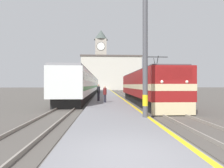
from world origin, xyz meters
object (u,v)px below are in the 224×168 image
(person_on_platform, at_px, (105,94))
(clock_tower, at_px, (101,58))
(catenary_mast, at_px, (146,39))
(locomotive_train, at_px, (145,87))
(second_waiting_passenger, at_px, (98,92))
(passenger_train, at_px, (87,85))

(person_on_platform, height_order, clock_tower, clock_tower)
(catenary_mast, height_order, person_on_platform, catenary_mast)
(locomotive_train, xyz_separation_m, second_waiting_passenger, (-4.96, 0.51, -0.54))
(person_on_platform, height_order, second_waiting_passenger, second_waiting_passenger)
(person_on_platform, bearing_deg, passenger_train, 101.01)
(person_on_platform, bearing_deg, catenary_mast, -74.77)
(catenary_mast, distance_m, second_waiting_passenger, 10.52)
(second_waiting_passenger, bearing_deg, locomotive_train, -5.92)
(second_waiting_passenger, distance_m, clock_tower, 61.71)
(catenary_mast, height_order, clock_tower, clock_tower)
(passenger_train, bearing_deg, clock_tower, 87.44)
(second_waiting_passenger, xyz_separation_m, clock_tower, (-0.47, 60.29, 13.18))
(second_waiting_passenger, bearing_deg, person_on_platform, -68.23)
(clock_tower, bearing_deg, second_waiting_passenger, -89.55)
(locomotive_train, relative_size, passenger_train, 0.38)
(passenger_train, xyz_separation_m, person_on_platform, (3.18, -16.35, -0.88))
(passenger_train, bearing_deg, second_waiting_passenger, -80.29)
(locomotive_train, distance_m, passenger_train, 16.93)
(locomotive_train, relative_size, clock_tower, 0.58)
(locomotive_train, height_order, passenger_train, locomotive_train)
(passenger_train, relative_size, catenary_mast, 4.73)
(second_waiting_passenger, bearing_deg, clock_tower, 90.45)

